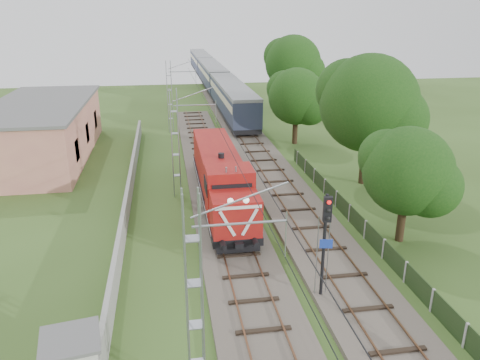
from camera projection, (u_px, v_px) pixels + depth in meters
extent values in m
plane|color=#334C1C|center=(244.00, 275.00, 24.54)|extent=(140.00, 140.00, 0.00)
cube|color=#6B6054|center=(226.00, 218.00, 30.99)|extent=(4.20, 70.00, 0.30)
cube|color=black|center=(226.00, 215.00, 30.92)|extent=(2.40, 70.00, 0.10)
cube|color=brown|center=(213.00, 215.00, 30.77)|extent=(0.08, 70.00, 0.05)
cube|color=brown|center=(239.00, 213.00, 31.03)|extent=(0.08, 70.00, 0.05)
cube|color=#6B6054|center=(260.00, 158.00, 43.82)|extent=(4.20, 80.00, 0.30)
cube|color=black|center=(260.00, 156.00, 43.75)|extent=(2.40, 80.00, 0.10)
cube|color=brown|center=(252.00, 155.00, 43.60)|extent=(0.08, 80.00, 0.05)
cube|color=brown|center=(269.00, 154.00, 43.85)|extent=(0.08, 80.00, 0.05)
cylinder|color=gray|center=(240.00, 224.00, 14.58)|extent=(3.00, 0.08, 0.08)
cylinder|color=gray|center=(195.00, 105.00, 33.16)|extent=(3.00, 0.08, 0.08)
cylinder|color=gray|center=(182.00, 72.00, 51.73)|extent=(3.00, 0.08, 0.08)
cylinder|color=black|center=(216.00, 122.00, 33.82)|extent=(0.03, 70.00, 0.03)
cylinder|color=black|center=(216.00, 104.00, 33.38)|extent=(0.03, 70.00, 0.03)
cube|color=#9E9E99|center=(130.00, 189.00, 34.45)|extent=(0.25, 40.00, 1.50)
cube|color=tan|center=(43.00, 131.00, 43.72)|extent=(8.00, 20.00, 5.00)
cube|color=#606060|center=(39.00, 104.00, 42.84)|extent=(8.40, 20.40, 0.25)
cube|color=black|center=(77.00, 150.00, 38.85)|extent=(0.10, 1.60, 1.80)
cube|color=black|center=(87.00, 133.00, 44.42)|extent=(0.10, 1.60, 1.80)
cube|color=black|center=(95.00, 119.00, 49.99)|extent=(0.10, 1.60, 1.80)
cube|color=black|center=(365.00, 229.00, 28.33)|extent=(0.05, 32.00, 1.15)
cube|color=#9E9E99|center=(297.00, 158.00, 42.26)|extent=(0.12, 0.12, 1.20)
cube|color=black|center=(221.00, 192.00, 33.26)|extent=(2.84, 16.08, 0.47)
cube|color=black|center=(231.00, 227.00, 28.52)|extent=(2.08, 3.41, 0.47)
cube|color=black|center=(213.00, 172.00, 38.19)|extent=(2.08, 3.41, 0.47)
cube|color=black|center=(238.00, 249.00, 26.01)|extent=(2.46, 0.24, 0.33)
cube|color=maroon|center=(235.00, 213.00, 26.44)|extent=(2.74, 2.37, 2.18)
sphere|color=white|center=(230.00, 201.00, 24.91)|extent=(0.34, 0.34, 0.34)
sphere|color=white|center=(246.00, 200.00, 25.03)|extent=(0.34, 0.34, 0.34)
cube|color=silver|center=(227.00, 224.00, 25.25)|extent=(0.95, 0.06, 1.58)
cube|color=silver|center=(250.00, 222.00, 25.43)|extent=(0.95, 0.06, 1.58)
cube|color=silver|center=(239.00, 208.00, 25.04)|extent=(2.55, 0.06, 0.17)
cube|color=maroon|center=(229.00, 192.00, 28.45)|extent=(2.84, 2.27, 3.03)
cube|color=black|center=(232.00, 191.00, 27.22)|extent=(2.37, 0.06, 0.85)
cube|color=maroon|center=(217.00, 162.00, 34.92)|extent=(2.65, 11.45, 2.46)
cylinder|color=black|center=(221.00, 156.00, 31.77)|extent=(0.42, 0.42, 0.38)
cylinder|color=gray|center=(226.00, 170.00, 27.14)|extent=(0.11, 0.11, 0.33)
cylinder|color=gray|center=(236.00, 170.00, 27.23)|extent=(0.11, 0.11, 0.33)
cube|color=black|center=(232.00, 111.00, 60.65)|extent=(3.09, 23.41, 0.53)
cube|color=#2C334A|center=(232.00, 98.00, 60.08)|extent=(3.19, 23.41, 2.87)
cube|color=beige|center=(232.00, 94.00, 59.90)|extent=(3.24, 22.48, 0.80)
cube|color=gray|center=(232.00, 85.00, 59.54)|extent=(3.25, 23.41, 0.37)
cube|color=black|center=(212.00, 84.00, 83.39)|extent=(3.09, 23.41, 0.53)
cube|color=#2C334A|center=(212.00, 74.00, 82.81)|extent=(3.19, 23.41, 2.87)
cube|color=beige|center=(212.00, 71.00, 82.63)|extent=(3.24, 22.48, 0.80)
cube|color=gray|center=(212.00, 65.00, 82.27)|extent=(3.25, 23.41, 0.37)
cube|color=black|center=(201.00, 69.00, 106.12)|extent=(3.09, 23.41, 0.53)
cube|color=#2C334A|center=(201.00, 61.00, 105.55)|extent=(3.19, 23.41, 2.87)
cube|color=beige|center=(201.00, 58.00, 105.37)|extent=(3.24, 22.48, 0.80)
cube|color=gray|center=(201.00, 54.00, 105.00)|extent=(3.25, 23.41, 0.37)
cylinder|color=black|center=(324.00, 249.00, 21.58)|extent=(0.15, 0.15, 5.43)
cube|color=black|center=(328.00, 209.00, 20.73)|extent=(0.42, 0.31, 1.20)
sphere|color=red|center=(329.00, 202.00, 20.48)|extent=(0.20, 0.20, 0.20)
sphere|color=black|center=(329.00, 210.00, 20.60)|extent=(0.20, 0.20, 0.20)
sphere|color=black|center=(328.00, 218.00, 20.73)|extent=(0.20, 0.20, 0.20)
cube|color=#1A36A1|center=(326.00, 244.00, 21.35)|extent=(0.60, 0.17, 0.43)
cube|color=#606060|center=(70.00, 340.00, 16.57)|extent=(2.38, 2.38, 0.14)
cylinder|color=#3B2B18|center=(402.00, 216.00, 27.77)|extent=(0.49, 0.49, 3.15)
sphere|color=#153C10|center=(408.00, 171.00, 26.80)|extent=(5.15, 5.15, 5.15)
sphere|color=#153C10|center=(430.00, 186.00, 26.48)|extent=(3.61, 3.61, 3.61)
sphere|color=#153C10|center=(387.00, 158.00, 27.31)|extent=(3.35, 3.35, 3.35)
cylinder|color=#3B2B18|center=(364.00, 156.00, 37.04)|extent=(0.54, 0.54, 4.58)
sphere|color=#153C10|center=(369.00, 103.00, 35.63)|extent=(7.50, 7.50, 7.50)
sphere|color=#153C10|center=(393.00, 119.00, 35.16)|extent=(5.25, 5.25, 5.25)
sphere|color=#153C10|center=(347.00, 90.00, 36.36)|extent=(4.88, 4.88, 4.88)
cylinder|color=#3B2B18|center=(295.00, 127.00, 48.56)|extent=(0.54, 0.54, 3.51)
sphere|color=#153C10|center=(296.00, 96.00, 47.48)|extent=(5.75, 5.75, 5.75)
sphere|color=#153C10|center=(309.00, 105.00, 47.12)|extent=(4.02, 4.02, 4.02)
sphere|color=#153C10|center=(285.00, 89.00, 48.04)|extent=(3.74, 3.74, 3.74)
cylinder|color=#3B2B18|center=(292.00, 94.00, 64.73)|extent=(0.61, 0.61, 4.60)
sphere|color=#153C10|center=(293.00, 63.00, 63.31)|extent=(7.53, 7.53, 7.53)
sphere|color=#153C10|center=(306.00, 72.00, 62.85)|extent=(5.27, 5.27, 5.27)
sphere|color=#153C10|center=(281.00, 56.00, 64.06)|extent=(4.90, 4.90, 4.90)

